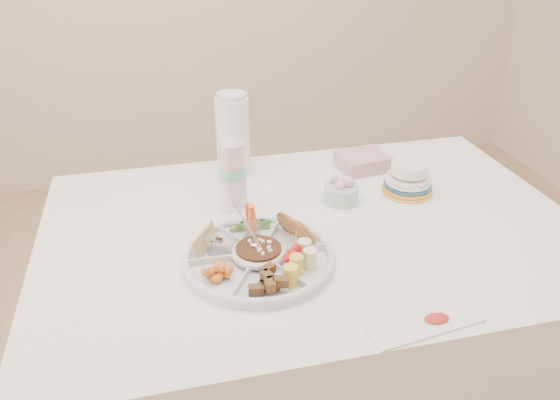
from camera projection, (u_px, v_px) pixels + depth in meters
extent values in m
cube|color=white|center=(310.00, 327.00, 1.73)|extent=(1.52, 1.02, 0.76)
cylinder|color=white|center=(259.00, 255.00, 1.38)|extent=(0.39, 0.39, 0.04)
cylinder|color=black|center=(259.00, 253.00, 1.38)|extent=(0.12, 0.12, 0.04)
cylinder|color=white|center=(232.00, 173.00, 1.59)|extent=(0.10, 0.10, 0.23)
cylinder|color=white|center=(233.00, 134.00, 1.78)|extent=(0.12, 0.12, 0.28)
cylinder|color=#9ACFB7|center=(342.00, 190.00, 1.66)|extent=(0.12, 0.12, 0.08)
cube|color=pink|center=(363.00, 161.00, 1.87)|extent=(0.17, 0.16, 0.05)
cylinder|color=yellow|center=(408.00, 178.00, 1.71)|extent=(0.17, 0.17, 0.10)
cube|color=white|center=(424.00, 323.00, 1.19)|extent=(0.27, 0.12, 0.01)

